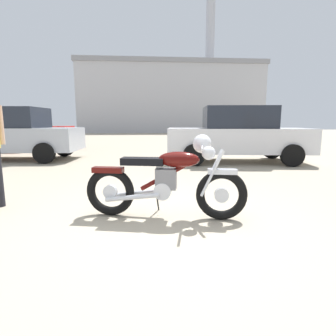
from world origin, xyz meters
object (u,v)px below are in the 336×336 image
(pale_sedan_back, at_px, (22,131))
(red_hatchback_near, at_px, (13,134))
(white_estate_far, at_px, (238,135))
(vintage_motorcycle, at_px, (170,180))

(pale_sedan_back, xyz_separation_m, red_hatchback_near, (1.41, -3.21, 0.00))
(pale_sedan_back, relative_size, white_estate_far, 1.02)
(white_estate_far, xyz_separation_m, red_hatchback_near, (-7.13, 0.47, 0.00))
(pale_sedan_back, bearing_deg, white_estate_far, -28.77)
(pale_sedan_back, relative_size, red_hatchback_near, 1.03)
(red_hatchback_near, bearing_deg, vintage_motorcycle, 131.63)
(vintage_motorcycle, height_order, pale_sedan_back, pale_sedan_back)
(white_estate_far, bearing_deg, vintage_motorcycle, 69.63)
(vintage_motorcycle, relative_size, white_estate_far, 0.49)
(vintage_motorcycle, distance_m, red_hatchback_near, 7.44)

